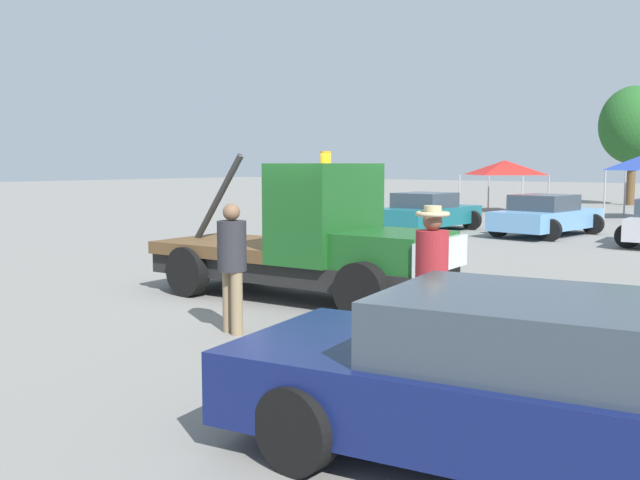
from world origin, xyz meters
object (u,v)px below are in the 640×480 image
(parked_car_teal, at_px, (427,213))
(parked_car_skyblue, at_px, (546,216))
(tow_truck, at_px, (314,244))
(foreground_car, at_px, (560,389))
(person_near_truck, at_px, (432,269))
(tree_left, at_px, (633,125))
(canopy_tent_red, at_px, (505,168))
(person_at_hood, at_px, (232,259))

(parked_car_teal, relative_size, parked_car_skyblue, 0.95)
(tow_truck, relative_size, parked_car_teal, 1.27)
(tow_truck, xyz_separation_m, foreground_car, (5.78, -4.14, -0.32))
(person_near_truck, distance_m, tree_left, 35.66)
(parked_car_skyblue, bearing_deg, foreground_car, -152.36)
(canopy_tent_red, relative_size, tree_left, 0.48)
(person_at_hood, bearing_deg, parked_car_skyblue, -160.57)
(tow_truck, distance_m, person_at_hood, 2.63)
(person_at_hood, distance_m, canopy_tent_red, 26.65)
(foreground_car, height_order, tree_left, tree_left)
(parked_car_skyblue, bearing_deg, parked_car_teal, 112.20)
(person_near_truck, distance_m, person_at_hood, 2.81)
(tow_truck, height_order, person_near_truck, tow_truck)
(person_near_truck, bearing_deg, person_at_hood, -120.44)
(tow_truck, xyz_separation_m, parked_car_skyblue, (-1.04, 13.14, -0.32))
(person_at_hood, height_order, parked_car_teal, person_at_hood)
(parked_car_skyblue, distance_m, canopy_tent_red, 11.56)
(tow_truck, height_order, parked_car_teal, tow_truck)
(person_at_hood, xyz_separation_m, parked_car_teal, (-5.45, 14.61, -0.39))
(parked_car_skyblue, xyz_separation_m, tree_left, (-2.80, 19.72, 3.79))
(person_near_truck, bearing_deg, canopy_tent_red, 158.83)
(person_near_truck, xyz_separation_m, parked_car_teal, (-8.19, 13.96, -0.43))
(parked_car_skyblue, relative_size, canopy_tent_red, 1.42)
(tow_truck, distance_m, person_near_truck, 3.89)
(tow_truck, bearing_deg, canopy_tent_red, 101.64)
(person_at_hood, relative_size, parked_car_teal, 0.41)
(foreground_car, bearing_deg, canopy_tent_red, 104.80)
(person_near_truck, relative_size, canopy_tent_red, 0.57)
(foreground_car, bearing_deg, tree_left, 94.28)
(person_at_hood, bearing_deg, foreground_car, 86.06)
(canopy_tent_red, bearing_deg, parked_car_skyblue, -59.12)
(person_near_truck, distance_m, parked_car_skyblue, 15.69)
(parked_car_teal, xyz_separation_m, canopy_tent_red, (-2.12, 10.93, 1.48))
(canopy_tent_red, bearing_deg, person_near_truck, -67.50)
(foreground_car, distance_m, canopy_tent_red, 29.99)
(foreground_car, relative_size, tree_left, 0.84)
(foreground_car, xyz_separation_m, parked_car_skyblue, (-6.81, 17.28, -0.00))
(person_at_hood, height_order, parked_car_skyblue, person_at_hood)
(parked_car_skyblue, height_order, tree_left, tree_left)
(tow_truck, xyz_separation_m, person_near_truck, (3.39, -1.91, 0.11))
(tow_truck, distance_m, parked_car_skyblue, 13.18)
(parked_car_skyblue, bearing_deg, person_near_truck, -157.50)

